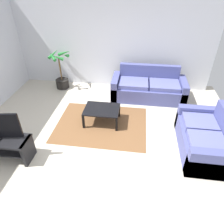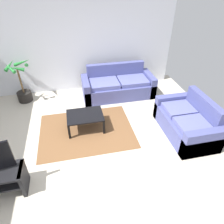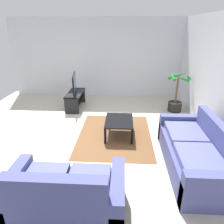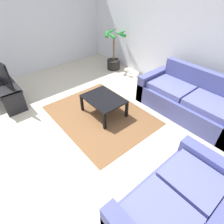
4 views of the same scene
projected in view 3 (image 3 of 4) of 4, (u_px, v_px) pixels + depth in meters
The scene contains 10 objects.
ground_plane at pixel (82, 134), 4.99m from camera, with size 6.60×6.60×0.00m, color beige.
wall_back at pixel (220, 81), 4.31m from camera, with size 6.00×0.06×2.70m, color silver.
wall_left at pixel (96, 59), 7.23m from camera, with size 0.06×6.00×2.70m, color silver.
couch_main at pixel (195, 153), 3.70m from camera, with size 2.11×0.90×0.90m.
couch_loveseat at pixel (66, 196), 2.77m from camera, with size 0.90×1.58×0.90m.
tv_stand at pixel (75, 98), 6.47m from camera, with size 1.10×0.45×0.49m.
tv at pixel (74, 83), 6.29m from camera, with size 0.94×0.20×0.57m.
coffee_table at pixel (119, 122), 4.80m from camera, with size 0.84×0.63×0.39m.
area_rug at pixel (115, 135), 4.94m from camera, with size 2.20×1.70×0.01m, color brown.
potted_palm at pixel (176, 97), 6.14m from camera, with size 0.69×0.69×1.22m.
Camera 3 is at (4.35, 0.98, 2.41)m, focal length 33.08 mm.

